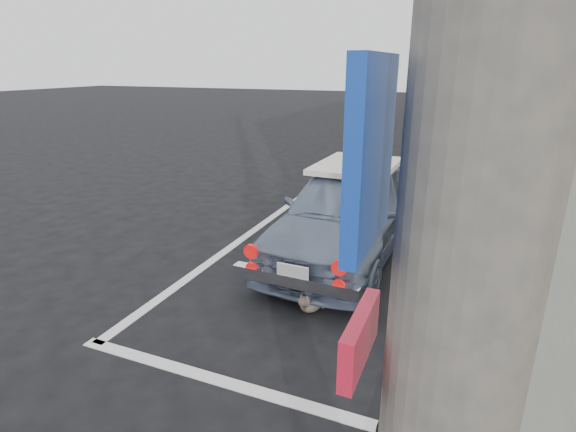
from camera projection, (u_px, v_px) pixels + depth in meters
name	position (u px, v px, depth m)	size (l,w,h in m)	color
ground	(212.00, 337.00, 4.16)	(80.00, 80.00, 0.00)	black
sidewalk	(574.00, 297.00, 4.73)	(2.80, 40.00, 0.15)	slate
pline_rear	(232.00, 384.00, 3.54)	(3.00, 0.12, 0.01)	silver
pline_front	(392.00, 182.00, 9.67)	(3.00, 0.12, 0.01)	silver
pline_side	(263.00, 224.00, 7.11)	(0.12, 7.00, 0.01)	silver
retro_coupe	(347.00, 211.00, 5.81)	(1.53, 3.55, 1.19)	slate
cat	(311.00, 301.00, 4.57)	(0.27, 0.46, 0.25)	brown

